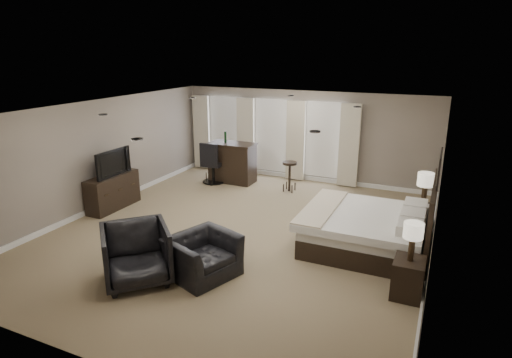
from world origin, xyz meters
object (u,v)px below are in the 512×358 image
at_px(tv, 111,172).
at_px(bed, 369,213).
at_px(armchair_near, 202,250).
at_px(bar_stool_right, 290,177).
at_px(lamp_near, 412,242).
at_px(nightstand_near, 408,278).
at_px(nightstand_far, 421,217).
at_px(lamp_far, 425,189).
at_px(armchair_far, 136,252).
at_px(bar_counter, 232,162).
at_px(bar_stool_left, 211,166).
at_px(desk_chair, 213,162).
at_px(dresser, 113,192).

bearing_deg(tv, bed, -86.92).
bearing_deg(armchair_near, bar_stool_right, 22.54).
bearing_deg(lamp_near, nightstand_near, 0.00).
distance_m(nightstand_far, lamp_far, 0.62).
bearing_deg(lamp_far, bed, -121.54).
relative_size(armchair_far, bar_counter, 0.81).
xyz_separation_m(lamp_far, bar_stool_right, (-3.46, 1.20, -0.48)).
distance_m(nightstand_far, bar_stool_right, 3.66).
height_order(bar_stool_left, desk_chair, desk_chair).
xyz_separation_m(lamp_far, tv, (-6.92, -1.77, 0.01)).
bearing_deg(tv, lamp_far, -75.62).
distance_m(lamp_far, tv, 7.14).
xyz_separation_m(nightstand_far, bar_stool_left, (-6.01, 1.37, 0.10)).
height_order(nightstand_far, lamp_near, lamp_near).
xyz_separation_m(armchair_far, bar_stool_left, (-1.86, 5.65, -0.17)).
relative_size(lamp_near, bar_counter, 0.46).
height_order(dresser, armchair_near, armchair_near).
xyz_separation_m(nightstand_far, desk_chair, (-5.72, 1.01, 0.34)).
relative_size(tv, bar_stool_left, 1.49).
bearing_deg(dresser, bed, 3.08).
bearing_deg(armchair_far, dresser, 92.38).
height_order(lamp_far, tv, lamp_far).
xyz_separation_m(tv, bar_stool_right, (3.46, 2.97, -0.49)).
relative_size(dresser, armchair_near, 1.30).
height_order(bar_counter, desk_chair, desk_chair).
bearing_deg(bed, bar_counter, 147.57).
relative_size(lamp_far, armchair_near, 0.65).
xyz_separation_m(nightstand_far, bar_stool_right, (-3.46, 1.20, 0.14)).
distance_m(nightstand_far, bar_counter, 5.44).
distance_m(nightstand_near, bar_counter, 6.76).
distance_m(bar_stool_right, desk_chair, 2.28).
height_order(nightstand_near, bar_stool_left, bar_stool_left).
relative_size(bed, desk_chair, 1.89).
distance_m(armchair_near, armchair_far, 1.08).
bearing_deg(armchair_far, bar_stool_left, 62.76).
distance_m(bed, nightstand_near, 1.75).
height_order(tv, bar_stool_left, tv).
height_order(nightstand_near, lamp_far, lamp_far).
height_order(dresser, desk_chair, desk_chair).
height_order(dresser, bar_counter, bar_counter).
bearing_deg(bar_counter, bar_stool_left, 177.13).
xyz_separation_m(bar_stool_left, bar_stool_right, (2.55, -0.17, 0.04)).
relative_size(bar_counter, bar_stool_right, 1.62).
xyz_separation_m(nightstand_far, lamp_near, (0.00, -2.90, 0.66)).
bearing_deg(tv, bar_stool_left, -16.22).
relative_size(lamp_near, armchair_far, 0.57).
relative_size(nightstand_near, tv, 0.56).
distance_m(nightstand_far, armchair_near, 4.91).
height_order(bed, nightstand_near, bed).
bearing_deg(lamp_near, bar_stool_right, 130.18).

